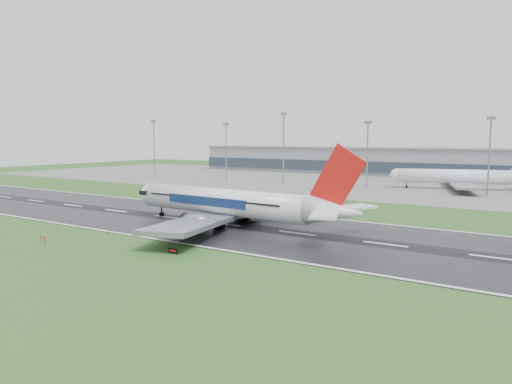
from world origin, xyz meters
The scene contains 12 objects.
ground centered at (0.00, 0.00, 0.00)m, with size 520.00×520.00×0.00m, color #29501D.
runway centered at (0.00, 0.00, 0.05)m, with size 400.00×45.00×0.10m, color black.
apron centered at (0.00, 125.00, 0.04)m, with size 400.00×130.00×0.08m, color slate.
terminal centered at (0.00, 185.00, 7.50)m, with size 240.00×36.00×15.00m, color gray.
main_airliner centered at (23.76, -0.97, 9.64)m, with size 64.60×61.52×19.07m, color white, non-canonical shape.
parked_airliner centered at (51.55, 117.88, 8.51)m, with size 57.55×53.58×16.87m, color white, non-canonical shape.
runway_sign centered at (30.02, -29.02, 0.52)m, with size 2.30×0.26×1.04m, color black, non-canonical shape.
floodmast_0 centered at (-105.63, 100.00, 15.03)m, with size 0.64×0.64×30.07m, color gray.
floodmast_1 centered at (-55.05, 100.00, 13.75)m, with size 0.64×0.64×27.50m, color gray.
floodmast_2 centered at (-21.73, 100.00, 15.86)m, with size 0.64×0.64×31.72m, color gray.
floodmast_3 centered at (18.73, 100.00, 13.52)m, with size 0.64×0.64×27.05m, color gray.
floodmast_4 centered at (64.96, 100.00, 13.88)m, with size 0.64×0.64×27.76m, color gray.
Camera 1 is at (89.78, -91.83, 21.06)m, focal length 33.41 mm.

